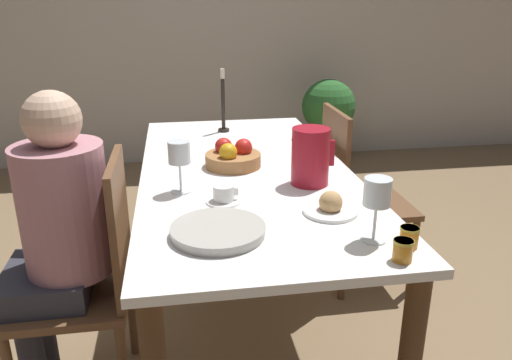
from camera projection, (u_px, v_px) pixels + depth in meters
name	position (u px, v px, depth m)	size (l,w,h in m)	color
ground_plane	(247.00, 324.00, 2.35)	(20.00, 20.00, 0.00)	#7F6647
wall_back	(203.00, 15.00, 4.34)	(10.00, 0.06, 2.60)	beige
dining_table	(246.00, 193.00, 2.12)	(0.86, 1.80, 0.77)	white
chair_person_side	(91.00, 278.00, 1.80)	(0.42, 0.42, 0.93)	brown
chair_opposite	(355.00, 195.00, 2.57)	(0.42, 0.42, 0.93)	brown
person_seated	(57.00, 228.00, 1.73)	(0.39, 0.41, 1.17)	#33333D
red_pitcher	(310.00, 156.00, 1.89)	(0.17, 0.14, 0.22)	#A31423
wine_glass_water	(179.00, 155.00, 1.79)	(0.08, 0.08, 0.19)	white
wine_glass_juice	(377.00, 196.00, 1.43)	(0.08, 0.08, 0.19)	white
teacup_near_person	(224.00, 195.00, 1.74)	(0.13, 0.13, 0.06)	white
serving_tray	(218.00, 231.00, 1.50)	(0.29, 0.29, 0.03)	#B7B2A8
bread_plate	(330.00, 206.00, 1.65)	(0.18, 0.18, 0.08)	white
jam_jar_amber	(403.00, 249.00, 1.35)	(0.06, 0.06, 0.06)	#C67A1E
jam_jar_red	(409.00, 236.00, 1.42)	(0.06, 0.06, 0.06)	#C67A1E
fruit_bowl	(233.00, 157.00, 2.10)	(0.23, 0.23, 0.12)	#9E6B3D
candlestick_tall	(223.00, 107.00, 2.63)	(0.06, 0.06, 0.33)	black
potted_plant	(328.00, 110.00, 4.34)	(0.46, 0.46, 0.79)	beige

